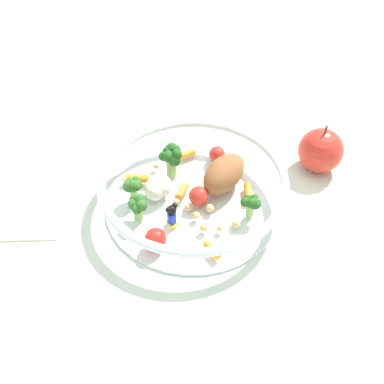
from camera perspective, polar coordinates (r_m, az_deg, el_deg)
The scene contains 4 objects.
ground_plane at distance 0.67m, azimuth 0.12°, elevation -1.44°, with size 2.40×2.40×0.00m, color silver.
food_container at distance 0.65m, azimuth -0.08°, elevation 0.32°, with size 0.26×0.26×0.06m.
loose_apple at distance 0.73m, azimuth 15.16°, elevation 4.81°, with size 0.07×0.07×0.08m.
folded_napkin at distance 0.70m, azimuth -20.83°, elevation -2.24°, with size 0.14×0.10×0.01m, color silver.
Camera 1 is at (0.05, 0.45, 0.49)m, focal length 44.53 mm.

